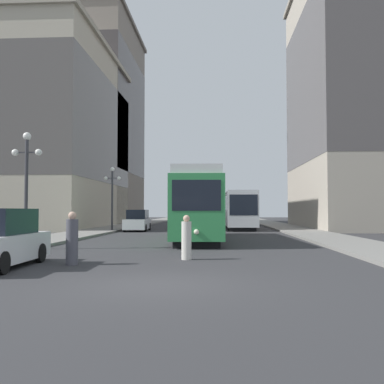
{
  "coord_description": "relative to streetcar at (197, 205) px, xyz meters",
  "views": [
    {
      "loc": [
        1.48,
        -10.24,
        1.76
      ],
      "look_at": [
        0.09,
        13.69,
        2.79
      ],
      "focal_mm": 40.32,
      "sensor_mm": 36.0,
      "label": 1
    }
  ],
  "objects": [
    {
      "name": "ground_plane",
      "position": [
        -0.29,
        -15.61,
        -2.1
      ],
      "size": [
        200.0,
        200.0,
        0.0
      ],
      "primitive_type": "plane",
      "color": "#303033"
    },
    {
      "name": "parked_car_left_mid",
      "position": [
        -5.61,
        10.72,
        -1.26
      ],
      "size": [
        2.02,
        4.71,
        1.82
      ],
      "rotation": [
        0.0,
        0.0,
        0.04
      ],
      "color": "black",
      "rests_on": "ground"
    },
    {
      "name": "building_left_midblock",
      "position": [
        -16.76,
        32.28,
        12.06
      ],
      "size": [
        13.46,
        19.06,
        27.49
      ],
      "color": "slate",
      "rests_on": "ground"
    },
    {
      "name": "lamp_post_left_near",
      "position": [
        -7.51,
        -6.71,
        1.48
      ],
      "size": [
        1.41,
        0.36,
        5.19
      ],
      "color": "#333338",
      "rests_on": "sidewalk_left"
    },
    {
      "name": "sidewalk_right",
      "position": [
        8.03,
        24.39,
        -2.03
      ],
      "size": [
        3.42,
        120.0,
        0.15
      ],
      "primitive_type": "cube",
      "color": "gray",
      "rests_on": "ground"
    },
    {
      "name": "pedestrian_crossing_near",
      "position": [
        -3.51,
        -12.08,
        -1.3
      ],
      "size": [
        0.39,
        0.39,
        1.72
      ],
      "rotation": [
        0.0,
        0.0,
        2.54
      ],
      "color": "#4C4C56",
      "rests_on": "ground"
    },
    {
      "name": "sidewalk_left",
      "position": [
        -8.62,
        24.39,
        -2.03
      ],
      "size": [
        3.42,
        120.0,
        0.15
      ],
      "primitive_type": "cube",
      "color": "gray",
      "rests_on": "ground"
    },
    {
      "name": "streetcar",
      "position": [
        0.0,
        0.0,
        0.0
      ],
      "size": [
        3.13,
        13.29,
        3.89
      ],
      "rotation": [
        0.0,
        0.0,
        0.04
      ],
      "color": "black",
      "rests_on": "ground"
    },
    {
      "name": "pedestrian_crossing_far",
      "position": [
        0.09,
        -10.4,
        -1.36
      ],
      "size": [
        0.36,
        0.36,
        1.6
      ],
      "rotation": [
        0.0,
        0.0,
        1.46
      ],
      "color": "beige",
      "rests_on": "ground"
    },
    {
      "name": "lamp_post_left_far",
      "position": [
        -7.51,
        9.42,
        1.5
      ],
      "size": [
        1.41,
        0.36,
        5.22
      ],
      "color": "#333338",
      "rests_on": "sidewalk_left"
    },
    {
      "name": "building_left_corner",
      "position": [
        -15.35,
        18.38,
        7.66
      ],
      "size": [
        10.65,
        22.13,
        19.0
      ],
      "color": "#B2A893",
      "rests_on": "ground"
    },
    {
      "name": "transit_bus",
      "position": [
        3.28,
        15.09,
        -0.15
      ],
      "size": [
        2.74,
        11.13,
        3.45
      ],
      "rotation": [
        0.0,
        0.0,
        0.01
      ],
      "color": "black",
      "rests_on": "ground"
    },
    {
      "name": "building_right_corner",
      "position": [
        16.07,
        17.41,
        11.25
      ],
      "size": [
        13.26,
        19.49,
        25.91
      ],
      "color": "#A89E8E",
      "rests_on": "ground"
    }
  ]
}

